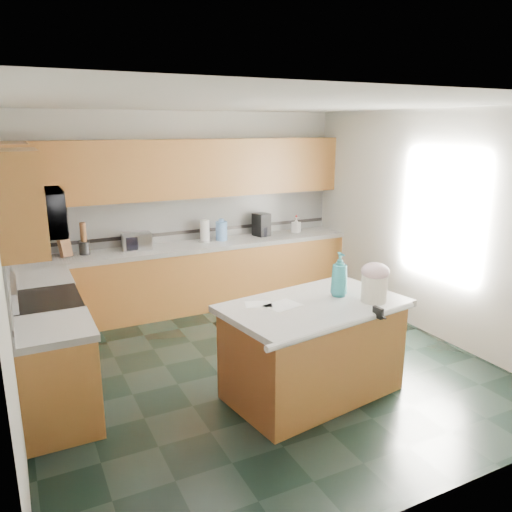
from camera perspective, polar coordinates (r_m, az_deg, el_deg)
floor at (r=5.49m, az=0.23°, el=-12.41°), size 4.60×4.60×0.00m
ceiling at (r=4.90m, az=0.26°, el=17.02°), size 4.60×4.60×0.00m
wall_back at (r=7.13m, az=-8.18°, el=5.23°), size 4.60×0.04×2.70m
wall_front at (r=3.22m, az=19.29°, el=-7.08°), size 4.60×0.04×2.70m
wall_left at (r=4.52m, az=-27.07°, el=-1.69°), size 0.04×4.60×2.70m
wall_right at (r=6.39m, az=19.22°, el=3.47°), size 0.04×4.60×2.70m
back_base_cab at (r=7.05m, az=-7.09°, el=-2.54°), size 4.60×0.60×0.86m
back_countertop at (r=6.93m, az=-7.21°, el=1.10°), size 4.60×0.64×0.06m
back_upper_cab at (r=6.89m, az=-7.87°, el=9.86°), size 4.60×0.33×0.78m
back_backsplash at (r=7.12m, az=-8.07°, el=4.28°), size 4.60×0.02×0.63m
back_accent_band at (r=7.16m, az=-8.00°, el=2.74°), size 4.60×0.01×0.05m
left_base_cab_rear at (r=6.03m, az=-23.04°, el=-6.64°), size 0.60×0.82×0.86m
left_counter_rear at (r=5.89m, az=-23.48°, el=-2.45°), size 0.64×0.82×0.06m
left_base_cab_front at (r=4.62m, az=-21.67°, el=-13.03°), size 0.60×0.72×0.86m
left_counter_front at (r=4.44m, az=-22.23°, el=-7.73°), size 0.64×0.72×0.06m
left_backsplash at (r=5.08m, az=-26.58°, el=-1.32°), size 0.02×2.30×0.63m
left_accent_band at (r=5.13m, az=-26.26°, el=-3.41°), size 0.01×2.30×0.05m
left_upper_cab_rear at (r=5.82m, az=-25.95°, el=7.70°), size 0.33×1.09×0.78m
left_upper_cab_front at (r=4.17m, az=-25.46°, el=5.56°), size 0.33×0.72×0.78m
range_body at (r=5.29m, az=-22.44°, el=-9.42°), size 0.60×0.76×0.88m
range_oven_door at (r=5.32m, az=-19.26°, el=-9.42°), size 0.02×0.68×0.55m
range_cooktop at (r=5.13m, az=-22.94°, el=-4.70°), size 0.62×0.78×0.04m
range_handle at (r=5.19m, az=-19.28°, el=-5.53°), size 0.02×0.66×0.02m
range_backguard at (r=5.09m, az=-25.98°, el=-3.75°), size 0.06×0.76×0.18m
microwave at (r=4.93m, az=-23.89°, el=4.48°), size 0.50×0.73×0.41m
island_base at (r=4.82m, az=6.51°, el=-10.82°), size 1.68×1.12×0.86m
island_top at (r=4.65m, az=6.67°, el=-5.69°), size 1.80×1.23×0.06m
island_bullnose at (r=4.27m, az=10.33°, el=-7.71°), size 1.66×0.31×0.06m
treat_jar at (r=4.74m, az=13.36°, el=-3.61°), size 0.25×0.25×0.25m
treat_jar_lid at (r=4.69m, az=13.48°, el=-1.71°), size 0.26×0.26×0.16m
treat_jar_knob at (r=4.68m, az=13.52°, el=-1.09°), size 0.08×0.03×0.03m
treat_jar_knob_end_l at (r=4.65m, az=13.11°, el=-1.15°), size 0.05×0.05×0.05m
treat_jar_knob_end_r at (r=4.70m, az=13.92°, el=-1.02°), size 0.05×0.05×0.05m
soap_bottle_island at (r=4.80m, az=9.52°, el=-2.10°), size 0.19×0.19×0.42m
paper_sheet_a at (r=4.55m, az=3.07°, el=-5.64°), size 0.35×0.30×0.00m
paper_sheet_b at (r=4.56m, az=0.26°, el=-5.54°), size 0.29×0.25×0.00m
clamp_body at (r=4.47m, az=13.77°, el=-6.30°), size 0.04×0.11×0.10m
clamp_handle at (r=4.43m, az=14.29°, el=-6.80°), size 0.02×0.08×0.02m
knife_block at (r=6.61m, az=-20.98°, el=0.86°), size 0.17×0.20×0.25m
utensil_crock at (r=6.67m, az=-19.01°, el=0.88°), size 0.13×0.13×0.17m
utensil_bundle at (r=6.62m, az=-19.16°, el=2.60°), size 0.08×0.08×0.24m
toaster_oven at (r=6.74m, az=-13.46°, el=1.63°), size 0.40×0.29×0.21m
toaster_oven_door at (r=6.63m, az=-13.23°, el=1.43°), size 0.33×0.01×0.17m
paper_towel at (r=7.05m, az=-5.88°, el=2.88°), size 0.13×0.13×0.30m
paper_towel_base at (r=7.08m, az=-5.85°, el=1.75°), size 0.20×0.20×0.01m
water_jug at (r=7.10m, az=-3.97°, el=2.88°), size 0.16×0.16×0.27m
water_jug_neck at (r=7.07m, az=-3.99°, el=4.10°), size 0.08×0.08×0.04m
coffee_maker at (r=7.38m, az=0.62°, el=3.61°), size 0.24×0.26×0.33m
coffee_carafe at (r=7.36m, az=0.80°, el=2.80°), size 0.14×0.14×0.14m
soap_bottle_back at (r=7.64m, az=4.62°, el=3.57°), size 0.14×0.14×0.24m
soap_back_cap at (r=7.62m, az=4.64°, el=4.55°), size 0.02×0.02×0.03m
window_light_proxy at (r=6.21m, az=20.44°, el=4.47°), size 0.02×1.40×1.10m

